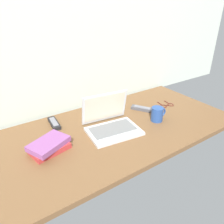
% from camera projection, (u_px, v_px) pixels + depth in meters
% --- Properties ---
extents(desk, '(1.60, 0.76, 0.03)m').
position_uv_depth(desk, '(114.00, 130.00, 1.39)').
color(desk, brown).
rests_on(desk, ground).
extents(laptop, '(0.34, 0.30, 0.22)m').
position_uv_depth(laptop, '(111.00, 123.00, 1.36)').
color(laptop, silver).
rests_on(laptop, desk).
extents(coffee_mug, '(0.12, 0.08, 0.10)m').
position_uv_depth(coffee_mug, '(157.00, 114.00, 1.45)').
color(coffee_mug, '#26478C').
rests_on(coffee_mug, desk).
extents(remote_control_near, '(0.12, 0.16, 0.02)m').
position_uv_depth(remote_control_near, '(142.00, 109.00, 1.61)').
color(remote_control_near, '#4C4C51').
rests_on(remote_control_near, desk).
extents(remote_control_far, '(0.06, 0.16, 0.02)m').
position_uv_depth(remote_control_far, '(54.00, 123.00, 1.42)').
color(remote_control_far, black).
rests_on(remote_control_far, desk).
extents(eyeglasses, '(0.12, 0.12, 0.01)m').
position_uv_depth(eyeglasses, '(167.00, 105.00, 1.68)').
color(eyeglasses, '#591E19').
rests_on(eyeglasses, desk).
extents(book_stack, '(0.24, 0.20, 0.06)m').
position_uv_depth(book_stack, '(49.00, 146.00, 1.17)').
color(book_stack, '#B23333').
rests_on(book_stack, desk).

